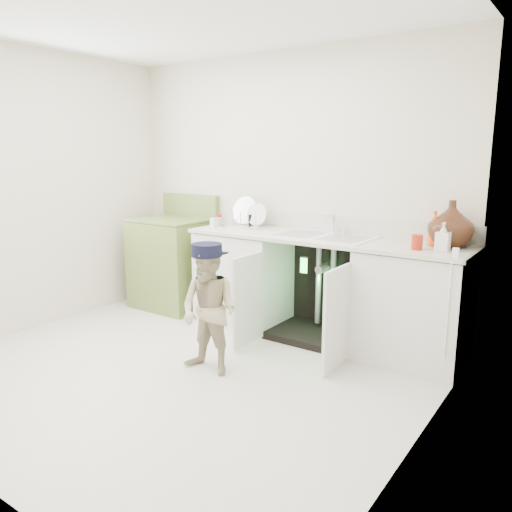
{
  "coord_description": "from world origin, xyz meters",
  "views": [
    {
      "loc": [
        2.47,
        -2.5,
        1.58
      ],
      "look_at": [
        0.23,
        0.7,
        0.78
      ],
      "focal_mm": 35.0,
      "sensor_mm": 36.0,
      "label": 1
    }
  ],
  "objects": [
    {
      "name": "ground",
      "position": [
        0.0,
        0.0,
        0.0
      ],
      "size": [
        3.5,
        3.5,
        0.0
      ],
      "primitive_type": "plane",
      "color": "beige",
      "rests_on": "ground"
    },
    {
      "name": "avocado_stove",
      "position": [
        -1.16,
        1.18,
        0.48
      ],
      "size": [
        0.75,
        0.65,
        1.16
      ],
      "color": "olive",
      "rests_on": "ground"
    },
    {
      "name": "counter_run",
      "position": [
        0.59,
        1.21,
        0.48
      ],
      "size": [
        2.44,
        1.02,
        1.25
      ],
      "color": "silver",
      "rests_on": "ground"
    },
    {
      "name": "room_shell",
      "position": [
        0.0,
        0.0,
        1.25
      ],
      "size": [
        6.0,
        5.5,
        1.26
      ],
      "color": "beige",
      "rests_on": "ground"
    },
    {
      "name": "repair_worker",
      "position": [
        0.21,
        0.13,
        0.48
      ],
      "size": [
        0.64,
        0.92,
        0.96
      ],
      "rotation": [
        0.0,
        0.0,
        0.04
      ],
      "color": "#C8B890",
      "rests_on": "ground"
    }
  ]
}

